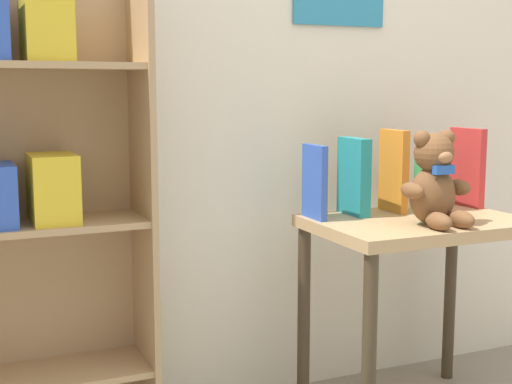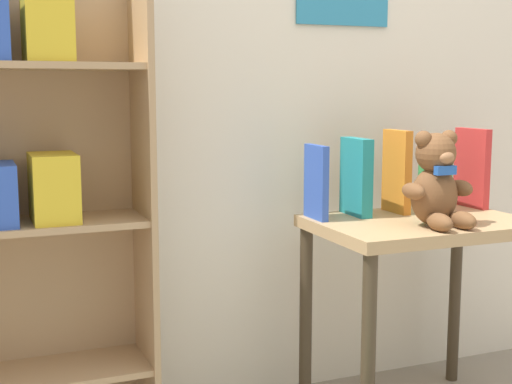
{
  "view_description": "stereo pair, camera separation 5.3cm",
  "coord_description": "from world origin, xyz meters",
  "px_view_note": "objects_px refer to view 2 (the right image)",
  "views": [
    {
      "loc": [
        -1.06,
        -0.64,
        1.02
      ],
      "look_at": [
        -0.28,
        1.15,
        0.73
      ],
      "focal_mm": 50.0,
      "sensor_mm": 36.0,
      "label": 1
    },
    {
      "loc": [
        -1.01,
        -0.66,
        1.02
      ],
      "look_at": [
        -0.28,
        1.15,
        0.73
      ],
      "focal_mm": 50.0,
      "sensor_mm": 36.0,
      "label": 2
    }
  ],
  "objects_px": {
    "book_standing_green": "(435,174)",
    "book_standing_red": "(472,168)",
    "display_table": "(419,253)",
    "bookshelf_side": "(22,188)",
    "book_standing_blue": "(316,182)",
    "teddy_bear": "(437,183)",
    "book_standing_teal": "(356,177)",
    "book_standing_orange": "(397,171)"
  },
  "relations": [
    {
      "from": "bookshelf_side",
      "to": "book_standing_red",
      "type": "distance_m",
      "value": 1.41
    },
    {
      "from": "display_table",
      "to": "book_standing_orange",
      "type": "height_order",
      "value": "book_standing_orange"
    },
    {
      "from": "bookshelf_side",
      "to": "book_standing_orange",
      "type": "xyz_separation_m",
      "value": [
        1.12,
        -0.09,
        0.01
      ]
    },
    {
      "from": "book_standing_teal",
      "to": "book_standing_green",
      "type": "xyz_separation_m",
      "value": [
        0.29,
        -0.01,
        -0.0
      ]
    },
    {
      "from": "display_table",
      "to": "book_standing_teal",
      "type": "xyz_separation_m",
      "value": [
        -0.14,
        0.14,
        0.22
      ]
    },
    {
      "from": "book_standing_blue",
      "to": "book_standing_green",
      "type": "relative_size",
      "value": 0.97
    },
    {
      "from": "teddy_bear",
      "to": "book_standing_green",
      "type": "relative_size",
      "value": 1.19
    },
    {
      "from": "book_standing_blue",
      "to": "book_standing_red",
      "type": "relative_size",
      "value": 0.86
    },
    {
      "from": "book_standing_green",
      "to": "book_standing_teal",
      "type": "bearing_deg",
      "value": 178.08
    },
    {
      "from": "book_standing_blue",
      "to": "book_standing_red",
      "type": "xyz_separation_m",
      "value": [
        0.57,
        0.0,
        0.02
      ]
    },
    {
      "from": "bookshelf_side",
      "to": "display_table",
      "type": "distance_m",
      "value": 1.17
    },
    {
      "from": "display_table",
      "to": "teddy_bear",
      "type": "height_order",
      "value": "teddy_bear"
    },
    {
      "from": "display_table",
      "to": "book_standing_teal",
      "type": "relative_size",
      "value": 2.66
    },
    {
      "from": "bookshelf_side",
      "to": "display_table",
      "type": "height_order",
      "value": "bookshelf_side"
    },
    {
      "from": "book_standing_red",
      "to": "teddy_bear",
      "type": "bearing_deg",
      "value": -145.66
    },
    {
      "from": "teddy_bear",
      "to": "book_standing_teal",
      "type": "bearing_deg",
      "value": 118.06
    },
    {
      "from": "book_standing_orange",
      "to": "book_standing_red",
      "type": "relative_size",
      "value": 1.0
    },
    {
      "from": "display_table",
      "to": "book_standing_green",
      "type": "height_order",
      "value": "book_standing_green"
    },
    {
      "from": "book_standing_teal",
      "to": "book_standing_red",
      "type": "relative_size",
      "value": 0.92
    },
    {
      "from": "book_standing_green",
      "to": "book_standing_red",
      "type": "xyz_separation_m",
      "value": [
        0.14,
        -0.0,
        0.01
      ]
    },
    {
      "from": "display_table",
      "to": "bookshelf_side",
      "type": "bearing_deg",
      "value": 168.51
    },
    {
      "from": "teddy_bear",
      "to": "book_standing_green",
      "type": "height_order",
      "value": "teddy_bear"
    },
    {
      "from": "book_standing_red",
      "to": "book_standing_teal",
      "type": "bearing_deg",
      "value": 176.45
    },
    {
      "from": "book_standing_orange",
      "to": "teddy_bear",
      "type": "bearing_deg",
      "value": -94.54
    },
    {
      "from": "bookshelf_side",
      "to": "teddy_bear",
      "type": "distance_m",
      "value": 1.15
    },
    {
      "from": "book_standing_teal",
      "to": "book_standing_green",
      "type": "bearing_deg",
      "value": 0.16
    },
    {
      "from": "book_standing_red",
      "to": "book_standing_orange",
      "type": "bearing_deg",
      "value": 176.73
    },
    {
      "from": "teddy_bear",
      "to": "book_standing_red",
      "type": "relative_size",
      "value": 1.05
    },
    {
      "from": "book_standing_teal",
      "to": "teddy_bear",
      "type": "bearing_deg",
      "value": -60.42
    },
    {
      "from": "display_table",
      "to": "book_standing_green",
      "type": "relative_size",
      "value": 2.76
    },
    {
      "from": "display_table",
      "to": "book_standing_blue",
      "type": "bearing_deg",
      "value": 155.84
    },
    {
      "from": "display_table",
      "to": "book_standing_red",
      "type": "xyz_separation_m",
      "value": [
        0.29,
        0.13,
        0.23
      ]
    },
    {
      "from": "book_standing_orange",
      "to": "book_standing_red",
      "type": "distance_m",
      "value": 0.29
    },
    {
      "from": "teddy_bear",
      "to": "book_standing_blue",
      "type": "distance_m",
      "value": 0.35
    },
    {
      "from": "book_standing_teal",
      "to": "display_table",
      "type": "bearing_deg",
      "value": -42.77
    },
    {
      "from": "teddy_bear",
      "to": "book_standing_orange",
      "type": "xyz_separation_m",
      "value": [
        0.02,
        0.23,
        0.01
      ]
    },
    {
      "from": "display_table",
      "to": "book_standing_green",
      "type": "xyz_separation_m",
      "value": [
        0.14,
        0.13,
        0.22
      ]
    },
    {
      "from": "book_standing_green",
      "to": "book_standing_red",
      "type": "relative_size",
      "value": 0.88
    },
    {
      "from": "teddy_bear",
      "to": "book_standing_green",
      "type": "bearing_deg",
      "value": 54.88
    },
    {
      "from": "display_table",
      "to": "book_standing_green",
      "type": "distance_m",
      "value": 0.29
    },
    {
      "from": "book_standing_blue",
      "to": "book_standing_green",
      "type": "distance_m",
      "value": 0.43
    },
    {
      "from": "bookshelf_side",
      "to": "book_standing_green",
      "type": "xyz_separation_m",
      "value": [
        1.27,
        -0.09,
        -0.01
      ]
    }
  ]
}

